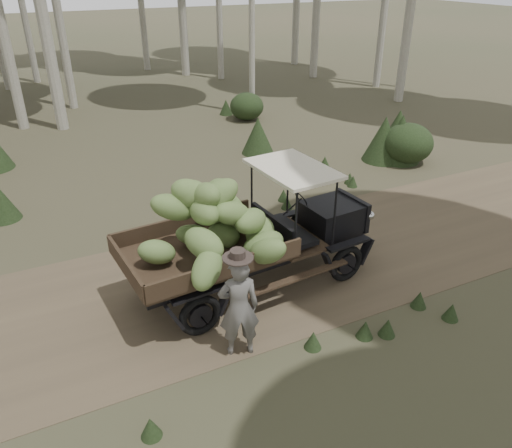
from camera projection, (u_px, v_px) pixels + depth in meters
name	position (u px, v px, depth m)	size (l,w,h in m)	color
ground	(162.00, 298.00, 8.66)	(120.00, 120.00, 0.00)	#473D2B
dirt_track	(162.00, 298.00, 8.66)	(70.00, 4.00, 0.01)	brown
banana_truck	(239.00, 226.00, 8.21)	(4.72, 2.39, 2.32)	black
farmer	(239.00, 306.00, 7.09)	(0.68, 0.54, 1.76)	#5A5752
undergrowth	(190.00, 191.00, 11.36)	(21.67, 20.74, 1.39)	#233319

